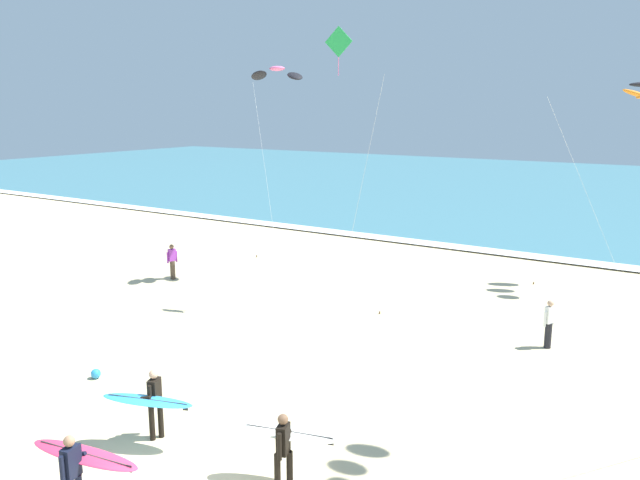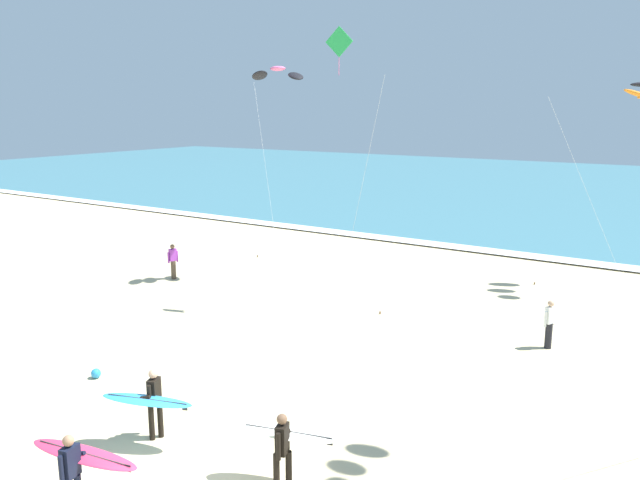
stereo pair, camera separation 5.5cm
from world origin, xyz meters
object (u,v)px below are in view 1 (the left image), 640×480
Objects in this scene: surfer_third at (286,441)px; beach_ball at (96,374)px; kite_arc_rose_mid at (277,74)px; bystander_white_top at (549,324)px; kite_diamond_emerald_near at (340,55)px; surfer_lead at (151,400)px; bystander_purple_top at (172,261)px; surfer_trailing at (79,463)px.

beach_ball is at bearing 169.93° from surfer_third.
kite_arc_rose_mid reaches higher than bystander_white_top.
kite_diamond_emerald_near is 5.01m from kite_arc_rose_mid.
surfer_third is 7.82m from beach_ball.
surfer_lead is at bearing -119.78° from bystander_white_top.
bystander_purple_top is 1.00× the size of bystander_white_top.
surfer_third is 14.42m from kite_diamond_emerald_near.
bystander_purple_top is at bearing -178.12° from bystander_white_top.
kite_arc_rose_mid is (-6.80, 15.61, 7.90)m from surfer_trailing.
bystander_purple_top is at bearing -177.06° from kite_diamond_emerald_near.
beach_ball is at bearing -80.42° from kite_arc_rose_mid.
kite_diamond_emerald_near is at bearing 97.92° from surfer_lead.
bystander_white_top is at bearing 1.88° from bystander_purple_top.
surfer_lead is at bearing -82.08° from kite_diamond_emerald_near.
kite_arc_rose_mid is (-4.46, 2.25, -0.42)m from kite_diamond_emerald_near.
surfer_lead is at bearing -46.20° from bystander_purple_top.
beach_ball is at bearing 139.73° from surfer_trailing.
surfer_third is 1.36× the size of bystander_purple_top.
kite_diamond_emerald_near is 12.03m from bystander_purple_top.
beach_ball is (1.94, -11.49, -8.81)m from kite_arc_rose_mid.
surfer_third is at bearing 44.70° from surfer_trailing.
surfer_lead is at bearing -21.18° from beach_ball.
bystander_purple_top is (-8.44, -0.43, -8.56)m from kite_diamond_emerald_near.
surfer_third is at bearing -53.28° from kite_arc_rose_mid.
bystander_purple_top is at bearing 123.90° from beach_ball.
surfer_third is (2.79, 2.76, -0.00)m from surfer_trailing.
kite_arc_rose_mid is (-5.97, 13.05, 7.91)m from surfer_lead.
surfer_trailing and surfer_third have the same top height.
kite_diamond_emerald_near is 1.12× the size of kite_arc_rose_mid.
surfer_third is 17.88m from kite_arc_rose_mid.
surfer_lead is at bearing -65.44° from kite_arc_rose_mid.
bystander_purple_top is at bearing 129.82° from surfer_trailing.
kite_arc_rose_mid is at bearing 114.56° from surfer_lead.
surfer_trailing is 0.24× the size of kite_diamond_emerald_near.
kite_arc_rose_mid is at bearing 170.00° from bystander_white_top.
kite_arc_rose_mid is 33.10× the size of beach_ball.
kite_diamond_emerald_near is 13.30m from beach_ball.
kite_diamond_emerald_near is at bearing 99.92° from surfer_trailing.
bystander_purple_top is 5.68× the size of beach_ball.
bystander_purple_top is (-9.94, 10.37, -0.23)m from surfer_lead.
kite_diamond_emerald_near is 6.52× the size of bystander_white_top.
surfer_lead reaches higher than bystander_purple_top.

